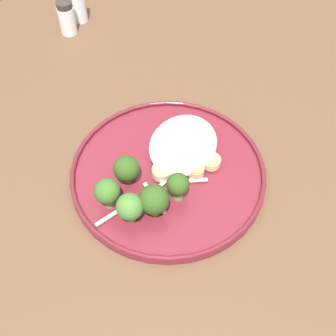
{
  "coord_description": "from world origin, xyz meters",
  "views": [
    {
      "loc": [
        0.32,
        0.15,
        1.28
      ],
      "look_at": [
        -0.04,
        0.0,
        0.76
      ],
      "focal_mm": 47.83,
      "sensor_mm": 36.0,
      "label": 1
    }
  ],
  "objects_px": {
    "broccoli_floret_split_head": "(107,192)",
    "broccoli_floret_near_rim": "(130,207)",
    "seared_scallop_large_seared": "(173,138)",
    "broccoli_floret_left_leaning": "(126,169)",
    "seared_scallop_on_noodles": "(191,154)",
    "pepper_shaker": "(67,18)",
    "salt_shaker": "(78,5)",
    "dinner_plate": "(168,173)",
    "broccoli_floret_beside_noodles": "(154,200)",
    "seared_scallop_rear_pale": "(195,138)",
    "seared_scallop_front_small": "(162,171)",
    "seared_scallop_half_hidden": "(187,127)",
    "seared_scallop_left_edge": "(211,161)",
    "broccoli_floret_center_pile": "(178,185)",
    "seared_scallop_tilted_round": "(196,171)"
  },
  "relations": [
    {
      "from": "broccoli_floret_split_head",
      "to": "broccoli_floret_near_rim",
      "type": "bearing_deg",
      "value": 76.38
    },
    {
      "from": "seared_scallop_large_seared",
      "to": "broccoli_floret_left_leaning",
      "type": "bearing_deg",
      "value": -21.36
    },
    {
      "from": "seared_scallop_on_noodles",
      "to": "pepper_shaker",
      "type": "distance_m",
      "value": 0.4
    },
    {
      "from": "broccoli_floret_split_head",
      "to": "salt_shaker",
      "type": "xyz_separation_m",
      "value": [
        -0.38,
        -0.26,
        -0.01
      ]
    },
    {
      "from": "dinner_plate",
      "to": "broccoli_floret_beside_noodles",
      "type": "distance_m",
      "value": 0.08
    },
    {
      "from": "seared_scallop_rear_pale",
      "to": "broccoli_floret_beside_noodles",
      "type": "distance_m",
      "value": 0.14
    },
    {
      "from": "seared_scallop_front_small",
      "to": "salt_shaker",
      "type": "bearing_deg",
      "value": -135.42
    },
    {
      "from": "broccoli_floret_near_rim",
      "to": "dinner_plate",
      "type": "bearing_deg",
      "value": 169.41
    },
    {
      "from": "seared_scallop_half_hidden",
      "to": "seared_scallop_on_noodles",
      "type": "distance_m",
      "value": 0.05
    },
    {
      "from": "seared_scallop_left_edge",
      "to": "pepper_shaker",
      "type": "distance_m",
      "value": 0.43
    },
    {
      "from": "pepper_shaker",
      "to": "broccoli_floret_beside_noodles",
      "type": "bearing_deg",
      "value": 44.31
    },
    {
      "from": "dinner_plate",
      "to": "seared_scallop_large_seared",
      "type": "height_order",
      "value": "seared_scallop_large_seared"
    },
    {
      "from": "dinner_plate",
      "to": "salt_shaker",
      "type": "distance_m",
      "value": 0.43
    },
    {
      "from": "seared_scallop_front_small",
      "to": "seared_scallop_on_noodles",
      "type": "relative_size",
      "value": 1.1
    },
    {
      "from": "broccoli_floret_center_pile",
      "to": "broccoli_floret_beside_noodles",
      "type": "bearing_deg",
      "value": -30.87
    },
    {
      "from": "seared_scallop_tilted_round",
      "to": "dinner_plate",
      "type": "bearing_deg",
      "value": -78.5
    },
    {
      "from": "seared_scallop_tilted_round",
      "to": "seared_scallop_on_noodles",
      "type": "height_order",
      "value": "seared_scallop_tilted_round"
    },
    {
      "from": "seared_scallop_front_small",
      "to": "broccoli_floret_split_head",
      "type": "distance_m",
      "value": 0.09
    },
    {
      "from": "broccoli_floret_split_head",
      "to": "salt_shaker",
      "type": "height_order",
      "value": "salt_shaker"
    },
    {
      "from": "broccoli_floret_beside_noodles",
      "to": "pepper_shaker",
      "type": "bearing_deg",
      "value": -135.69
    },
    {
      "from": "broccoli_floret_near_rim",
      "to": "broccoli_floret_beside_noodles",
      "type": "bearing_deg",
      "value": 131.38
    },
    {
      "from": "seared_scallop_large_seared",
      "to": "broccoli_floret_near_rim",
      "type": "bearing_deg",
      "value": -1.7
    },
    {
      "from": "seared_scallop_tilted_round",
      "to": "pepper_shaker",
      "type": "bearing_deg",
      "value": -125.15
    },
    {
      "from": "seared_scallop_half_hidden",
      "to": "seared_scallop_front_small",
      "type": "distance_m",
      "value": 0.09
    },
    {
      "from": "seared_scallop_left_edge",
      "to": "broccoli_floret_split_head",
      "type": "distance_m",
      "value": 0.16
    },
    {
      "from": "seared_scallop_on_noodles",
      "to": "seared_scallop_front_small",
      "type": "bearing_deg",
      "value": -31.7
    },
    {
      "from": "broccoli_floret_left_leaning",
      "to": "broccoli_floret_near_rim",
      "type": "relative_size",
      "value": 0.97
    },
    {
      "from": "broccoli_floret_beside_noodles",
      "to": "broccoli_floret_left_leaning",
      "type": "height_order",
      "value": "broccoli_floret_beside_noodles"
    },
    {
      "from": "seared_scallop_large_seared",
      "to": "seared_scallop_rear_pale",
      "type": "bearing_deg",
      "value": 112.68
    },
    {
      "from": "seared_scallop_rear_pale",
      "to": "seared_scallop_tilted_round",
      "type": "xyz_separation_m",
      "value": [
        0.06,
        0.02,
        -0.0
      ]
    },
    {
      "from": "broccoli_floret_beside_noodles",
      "to": "salt_shaker",
      "type": "xyz_separation_m",
      "value": [
        -0.37,
        -0.32,
        -0.01
      ]
    },
    {
      "from": "seared_scallop_half_hidden",
      "to": "broccoli_floret_center_pile",
      "type": "bearing_deg",
      "value": 14.12
    },
    {
      "from": "seared_scallop_tilted_round",
      "to": "broccoli_floret_center_pile",
      "type": "xyz_separation_m",
      "value": [
        0.04,
        -0.01,
        0.02
      ]
    },
    {
      "from": "seared_scallop_front_small",
      "to": "broccoli_floret_split_head",
      "type": "xyz_separation_m",
      "value": [
        0.07,
        -0.05,
        0.02
      ]
    },
    {
      "from": "seared_scallop_half_hidden",
      "to": "broccoli_floret_left_leaning",
      "type": "height_order",
      "value": "broccoli_floret_left_leaning"
    },
    {
      "from": "seared_scallop_on_noodles",
      "to": "dinner_plate",
      "type": "bearing_deg",
      "value": -32.74
    },
    {
      "from": "seared_scallop_rear_pale",
      "to": "broccoli_floret_left_leaning",
      "type": "distance_m",
      "value": 0.12
    },
    {
      "from": "dinner_plate",
      "to": "broccoli_floret_left_leaning",
      "type": "relative_size",
      "value": 5.96
    },
    {
      "from": "salt_shaker",
      "to": "seared_scallop_large_seared",
      "type": "bearing_deg",
      "value": 50.64
    },
    {
      "from": "seared_scallop_left_edge",
      "to": "pepper_shaker",
      "type": "xyz_separation_m",
      "value": [
        -0.22,
        -0.37,
        0.01
      ]
    },
    {
      "from": "broccoli_floret_center_pile",
      "to": "salt_shaker",
      "type": "distance_m",
      "value": 0.48
    },
    {
      "from": "broccoli_floret_center_pile",
      "to": "broccoli_floret_beside_noodles",
      "type": "relative_size",
      "value": 0.91
    },
    {
      "from": "seared_scallop_left_edge",
      "to": "seared_scallop_half_hidden",
      "type": "distance_m",
      "value": 0.08
    },
    {
      "from": "seared_scallop_front_small",
      "to": "broccoli_floret_split_head",
      "type": "height_order",
      "value": "broccoli_floret_split_head"
    },
    {
      "from": "seared_scallop_on_noodles",
      "to": "broccoli_floret_beside_noodles",
      "type": "xyz_separation_m",
      "value": [
        0.11,
        -0.02,
        0.02
      ]
    },
    {
      "from": "seared_scallop_front_small",
      "to": "seared_scallop_left_edge",
      "type": "bearing_deg",
      "value": 126.11
    },
    {
      "from": "seared_scallop_rear_pale",
      "to": "pepper_shaker",
      "type": "relative_size",
      "value": 0.42
    },
    {
      "from": "seared_scallop_half_hidden",
      "to": "broccoli_floret_split_head",
      "type": "relative_size",
      "value": 0.63
    },
    {
      "from": "seared_scallop_half_hidden",
      "to": "seared_scallop_front_small",
      "type": "bearing_deg",
      "value": -2.58
    },
    {
      "from": "seared_scallop_large_seared",
      "to": "pepper_shaker",
      "type": "distance_m",
      "value": 0.36
    }
  ]
}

